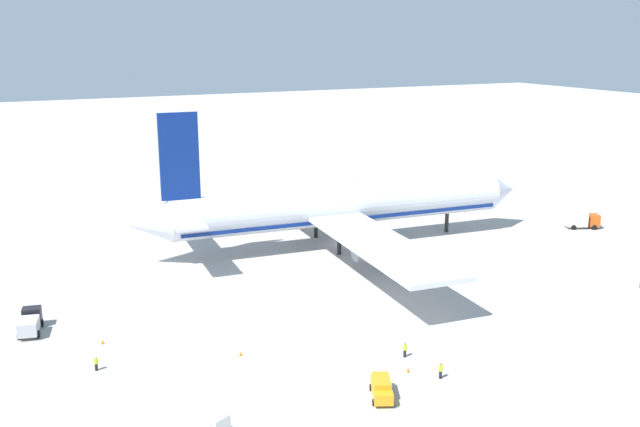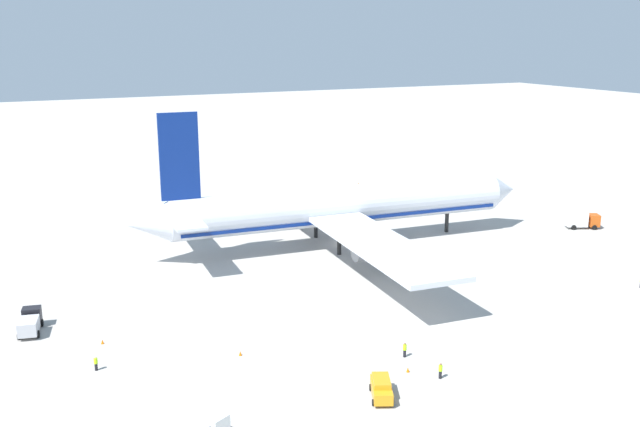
{
  "view_description": "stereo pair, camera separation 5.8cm",
  "coord_description": "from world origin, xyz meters",
  "px_view_note": "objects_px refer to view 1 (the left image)",
  "views": [
    {
      "loc": [
        -53.72,
        -102.11,
        34.81
      ],
      "look_at": [
        -5.79,
        -3.06,
        6.66
      ],
      "focal_mm": 39.77,
      "sensor_mm": 36.0,
      "label": 1
    },
    {
      "loc": [
        -53.67,
        -102.13,
        34.81
      ],
      "look_at": [
        -5.79,
        -3.06,
        6.66
      ],
      "focal_mm": 39.77,
      "sensor_mm": 36.0,
      "label": 2
    }
  ],
  "objects_px": {
    "service_van": "(382,388)",
    "ground_worker_1": "(441,371)",
    "service_truck_1": "(581,219)",
    "traffic_cone_0": "(240,353)",
    "baggage_cart_0": "(183,187)",
    "airliner": "(336,207)",
    "traffic_cone_1": "(358,184)",
    "traffic_cone_2": "(408,370)",
    "ground_worker_0": "(96,363)",
    "traffic_cone_3": "(103,342)",
    "service_truck_2": "(30,322)",
    "traffic_cone_4": "(390,185)",
    "ground_worker_2": "(405,350)"
  },
  "relations": [
    {
      "from": "ground_worker_2",
      "to": "traffic_cone_0",
      "type": "height_order",
      "value": "ground_worker_2"
    },
    {
      "from": "traffic_cone_0",
      "to": "traffic_cone_1",
      "type": "distance_m",
      "value": 92.87
    },
    {
      "from": "traffic_cone_2",
      "to": "traffic_cone_4",
      "type": "height_order",
      "value": "same"
    },
    {
      "from": "baggage_cart_0",
      "to": "traffic_cone_3",
      "type": "relative_size",
      "value": 6.6
    },
    {
      "from": "baggage_cart_0",
      "to": "airliner",
      "type": "bearing_deg",
      "value": -77.36
    },
    {
      "from": "service_truck_1",
      "to": "ground_worker_0",
      "type": "height_order",
      "value": "service_truck_1"
    },
    {
      "from": "service_truck_2",
      "to": "traffic_cone_2",
      "type": "height_order",
      "value": "service_truck_2"
    },
    {
      "from": "ground_worker_0",
      "to": "traffic_cone_0",
      "type": "relative_size",
      "value": 2.92
    },
    {
      "from": "ground_worker_1",
      "to": "airliner",
      "type": "bearing_deg",
      "value": 75.73
    },
    {
      "from": "service_van",
      "to": "traffic_cone_0",
      "type": "bearing_deg",
      "value": 122.17
    },
    {
      "from": "service_van",
      "to": "ground_worker_1",
      "type": "distance_m",
      "value": 7.57
    },
    {
      "from": "ground_worker_1",
      "to": "traffic_cone_1",
      "type": "distance_m",
      "value": 96.55
    },
    {
      "from": "traffic_cone_0",
      "to": "ground_worker_1",
      "type": "bearing_deg",
      "value": -39.91
    },
    {
      "from": "ground_worker_1",
      "to": "ground_worker_2",
      "type": "height_order",
      "value": "ground_worker_1"
    },
    {
      "from": "airliner",
      "to": "traffic_cone_4",
      "type": "relative_size",
      "value": 136.38
    },
    {
      "from": "ground_worker_0",
      "to": "traffic_cone_0",
      "type": "xyz_separation_m",
      "value": [
        14.98,
        -3.3,
        -0.54
      ]
    },
    {
      "from": "ground_worker_0",
      "to": "traffic_cone_3",
      "type": "xyz_separation_m",
      "value": [
        1.69,
        6.51,
        -0.54
      ]
    },
    {
      "from": "traffic_cone_0",
      "to": "traffic_cone_4",
      "type": "xyz_separation_m",
      "value": [
        61.6,
        69.27,
        0.0
      ]
    },
    {
      "from": "service_truck_2",
      "to": "service_van",
      "type": "xyz_separation_m",
      "value": [
        29.83,
        -31.73,
        -0.26
      ]
    },
    {
      "from": "traffic_cone_4",
      "to": "traffic_cone_1",
      "type": "bearing_deg",
      "value": 139.38
    },
    {
      "from": "traffic_cone_0",
      "to": "traffic_cone_4",
      "type": "distance_m",
      "value": 92.7
    },
    {
      "from": "traffic_cone_0",
      "to": "ground_worker_2",
      "type": "bearing_deg",
      "value": -26.88
    },
    {
      "from": "airliner",
      "to": "traffic_cone_1",
      "type": "distance_m",
      "value": 49.46
    },
    {
      "from": "service_truck_2",
      "to": "ground_worker_1",
      "type": "height_order",
      "value": "service_truck_2"
    },
    {
      "from": "baggage_cart_0",
      "to": "traffic_cone_4",
      "type": "xyz_separation_m",
      "value": [
        44.65,
        -17.34,
        -0.51
      ]
    },
    {
      "from": "traffic_cone_2",
      "to": "traffic_cone_3",
      "type": "height_order",
      "value": "same"
    },
    {
      "from": "service_truck_1",
      "to": "traffic_cone_1",
      "type": "bearing_deg",
      "value": 109.59
    },
    {
      "from": "service_van",
      "to": "traffic_cone_3",
      "type": "bearing_deg",
      "value": 132.54
    },
    {
      "from": "ground_worker_0",
      "to": "traffic_cone_4",
      "type": "xyz_separation_m",
      "value": [
        76.58,
        65.97,
        -0.54
      ]
    },
    {
      "from": "ground_worker_2",
      "to": "traffic_cone_0",
      "type": "xyz_separation_m",
      "value": [
        -16.26,
        8.24,
        -0.59
      ]
    },
    {
      "from": "traffic_cone_0",
      "to": "ground_worker_0",
      "type": "bearing_deg",
      "value": 167.57
    },
    {
      "from": "airliner",
      "to": "service_truck_1",
      "type": "distance_m",
      "value": 46.59
    },
    {
      "from": "baggage_cart_0",
      "to": "traffic_cone_3",
      "type": "xyz_separation_m",
      "value": [
        -30.24,
        -76.8,
        -0.51
      ]
    },
    {
      "from": "ground_worker_0",
      "to": "traffic_cone_4",
      "type": "bearing_deg",
      "value": 40.74
    },
    {
      "from": "service_truck_1",
      "to": "traffic_cone_0",
      "type": "relative_size",
      "value": 11.42
    },
    {
      "from": "service_truck_2",
      "to": "traffic_cone_1",
      "type": "height_order",
      "value": "service_truck_2"
    },
    {
      "from": "baggage_cart_0",
      "to": "traffic_cone_3",
      "type": "distance_m",
      "value": 82.54
    },
    {
      "from": "service_truck_2",
      "to": "traffic_cone_1",
      "type": "relative_size",
      "value": 10.29
    },
    {
      "from": "service_truck_1",
      "to": "service_van",
      "type": "bearing_deg",
      "value": -149.73
    },
    {
      "from": "service_truck_2",
      "to": "traffic_cone_0",
      "type": "height_order",
      "value": "service_truck_2"
    },
    {
      "from": "service_van",
      "to": "ground_worker_0",
      "type": "xyz_separation_m",
      "value": [
        -24.33,
        18.17,
        -0.22
      ]
    },
    {
      "from": "traffic_cone_1",
      "to": "traffic_cone_2",
      "type": "distance_m",
      "value": 95.08
    },
    {
      "from": "airliner",
      "to": "traffic_cone_3",
      "type": "relative_size",
      "value": 136.38
    },
    {
      "from": "service_van",
      "to": "traffic_cone_2",
      "type": "bearing_deg",
      "value": 32.79
    },
    {
      "from": "service_truck_1",
      "to": "baggage_cart_0",
      "type": "bearing_deg",
      "value": 131.9
    },
    {
      "from": "service_truck_2",
      "to": "ground_worker_0",
      "type": "relative_size",
      "value": 3.53
    },
    {
      "from": "ground_worker_2",
      "to": "traffic_cone_3",
      "type": "height_order",
      "value": "ground_worker_2"
    },
    {
      "from": "service_truck_1",
      "to": "traffic_cone_0",
      "type": "distance_m",
      "value": 77.57
    },
    {
      "from": "traffic_cone_2",
      "to": "traffic_cone_4",
      "type": "bearing_deg",
      "value": 59.81
    },
    {
      "from": "ground_worker_2",
      "to": "traffic_cone_3",
      "type": "distance_m",
      "value": 34.63
    }
  ]
}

